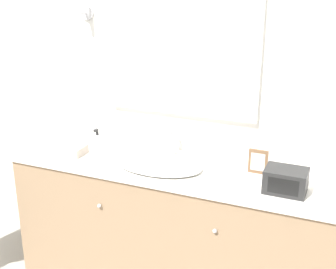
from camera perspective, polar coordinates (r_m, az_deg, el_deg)
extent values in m
cube|color=white|center=(2.87, 2.61, 6.04)|extent=(8.00, 0.06, 2.55)
cube|color=white|center=(2.79, 1.64, 10.86)|extent=(0.95, 0.04, 0.84)
cube|color=#9EA8B2|center=(2.77, 1.48, 10.80)|extent=(0.86, 0.01, 0.75)
cylinder|color=silver|center=(3.06, -9.89, 14.43)|extent=(0.09, 0.01, 0.09)
cylinder|color=silver|center=(3.02, -10.42, 14.33)|extent=(0.02, 0.10, 0.02)
cylinder|color=white|center=(2.98, -11.04, 15.56)|extent=(0.02, 0.02, 0.14)
cube|color=#937556|center=(2.96, 0.39, -11.73)|extent=(1.96, 0.47, 0.81)
cube|color=silver|center=(2.76, 0.41, -4.25)|extent=(2.02, 0.50, 0.03)
sphere|color=silver|center=(2.80, -8.37, -8.60)|extent=(0.02, 0.02, 0.02)
sphere|color=silver|center=(2.54, 5.72, -11.63)|extent=(0.02, 0.02, 0.02)
ellipsoid|color=white|center=(2.76, -1.16, -3.60)|extent=(0.54, 0.35, 0.03)
cylinder|color=silver|center=(2.92, 0.39, -2.25)|extent=(0.06, 0.06, 0.03)
cylinder|color=silver|center=(2.89, 0.39, -0.66)|extent=(0.02, 0.02, 0.14)
cylinder|color=silver|center=(2.83, 0.12, 0.48)|extent=(0.02, 0.07, 0.02)
cylinder|color=white|center=(2.94, -0.96, -1.77)|extent=(0.05, 0.02, 0.02)
cylinder|color=white|center=(2.89, 1.76, -2.20)|extent=(0.06, 0.02, 0.02)
cylinder|color=white|center=(2.97, -8.56, -1.14)|extent=(0.06, 0.06, 0.12)
cylinder|color=black|center=(2.94, -8.63, 0.26)|extent=(0.02, 0.02, 0.03)
cube|color=black|center=(2.93, -8.77, 0.51)|extent=(0.02, 0.03, 0.01)
cube|color=black|center=(2.52, 14.16, -5.46)|extent=(0.22, 0.16, 0.13)
cube|color=black|center=(2.45, 13.86, -6.17)|extent=(0.16, 0.01, 0.09)
cube|color=brown|center=(2.70, 10.92, -3.26)|extent=(0.11, 0.01, 0.14)
cube|color=beige|center=(2.69, 10.89, -3.32)|extent=(0.08, 0.00, 0.10)
cube|color=#B7A899|center=(3.00, -11.70, -1.81)|extent=(0.17, 0.14, 0.05)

